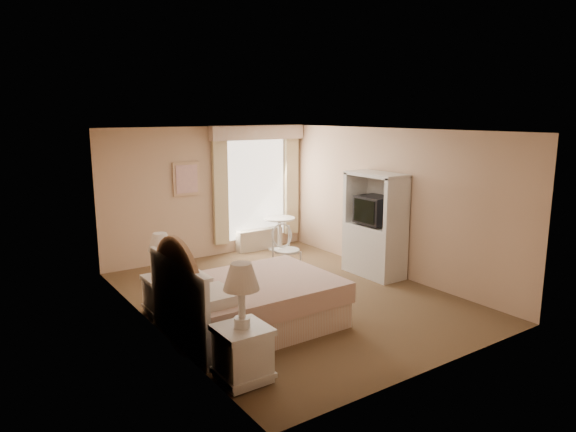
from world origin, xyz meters
TOP-DOWN VIEW (x-y plane):
  - room at (0.00, 0.00)m, footprint 4.21×5.51m
  - window at (1.05, 2.65)m, footprint 2.05×0.22m
  - framed_art at (-0.45, 2.71)m, footprint 0.52×0.04m
  - bed at (-1.12, -0.65)m, footprint 2.11×1.63m
  - nightstand_near at (-1.84, -1.81)m, footprint 0.52×0.52m
  - nightstand_far at (-1.84, 0.44)m, footprint 0.47×0.47m
  - round_table at (1.40, 2.40)m, footprint 0.63×0.63m
  - cafe_chair at (0.51, 0.90)m, footprint 0.45×0.45m
  - armoire at (1.81, 0.07)m, footprint 0.53×1.06m

SIDE VIEW (x-z plane):
  - bed at x=-1.12m, z-range -0.37..1.07m
  - nightstand_far at x=-1.84m, z-range -0.14..0.99m
  - round_table at x=1.40m, z-range 0.11..0.77m
  - nightstand_near at x=-1.84m, z-range -0.15..1.10m
  - cafe_chair at x=0.51m, z-range 0.07..0.98m
  - armoire at x=1.81m, z-range -0.15..1.62m
  - room at x=0.00m, z-range -0.01..2.50m
  - window at x=1.05m, z-range 0.09..2.60m
  - framed_art at x=-0.45m, z-range 1.24..1.86m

